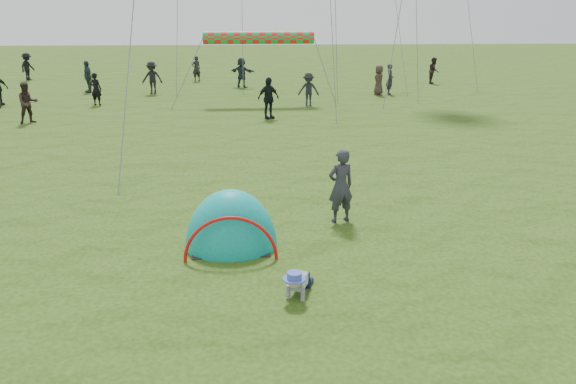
{
  "coord_description": "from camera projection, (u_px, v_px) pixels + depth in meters",
  "views": [
    {
      "loc": [
        -0.73,
        -8.48,
        4.53
      ],
      "look_at": [
        -0.03,
        2.33,
        1.0
      ],
      "focal_mm": 35.0,
      "sensor_mm": 36.0,
      "label": 1
    }
  ],
  "objects": [
    {
      "name": "popup_tent",
      "position": [
        232.0,
        246.0,
        11.28
      ],
      "size": [
        1.86,
        1.54,
        2.37
      ],
      "primitive_type": "ellipsoid",
      "rotation": [
        0.0,
        0.0,
        0.02
      ],
      "color": "#13757F",
      "rests_on": "ground"
    },
    {
      "name": "crowd_person_14",
      "position": [
        268.0,
        98.0,
        24.22
      ],
      "size": [
        1.12,
        0.9,
        1.78
      ],
      "primitive_type": "imported",
      "rotation": [
        0.0,
        0.0,
        0.52
      ],
      "color": "black",
      "rests_on": "ground"
    },
    {
      "name": "rainbow_tube_kite",
      "position": [
        259.0,
        37.0,
        27.63
      ],
      "size": [
        5.45,
        0.64,
        0.64
      ],
      "primitive_type": "cylinder",
      "rotation": [
        0.0,
        1.57,
        0.0
      ],
      "color": "red"
    },
    {
      "name": "crowd_person_9",
      "position": [
        28.0,
        67.0,
        37.45
      ],
      "size": [
        0.99,
        1.31,
        1.8
      ],
      "primitive_type": "imported",
      "rotation": [
        0.0,
        0.0,
        1.26
      ],
      "color": "black",
      "rests_on": "ground"
    },
    {
      "name": "crowd_person_7",
      "position": [
        28.0,
        103.0,
        23.27
      ],
      "size": [
        1.04,
        0.98,
        1.69
      ],
      "primitive_type": "imported",
      "rotation": [
        0.0,
        0.0,
        0.57
      ],
      "color": "#312320",
      "rests_on": "ground"
    },
    {
      "name": "crowd_person_2",
      "position": [
        88.0,
        77.0,
        31.95
      ],
      "size": [
        0.93,
        1.11,
        1.78
      ],
      "primitive_type": "imported",
      "rotation": [
        0.0,
        0.0,
        5.29
      ],
      "color": "#29383F",
      "rests_on": "ground"
    },
    {
      "name": "standing_adult",
      "position": [
        341.0,
        186.0,
        12.35
      ],
      "size": [
        0.7,
        0.58,
        1.66
      ],
      "primitive_type": "imported",
      "rotation": [
        0.0,
        0.0,
        3.48
      ],
      "color": "#2D2C36",
      "rests_on": "ground"
    },
    {
      "name": "crowd_person_3",
      "position": [
        152.0,
        78.0,
        31.43
      ],
      "size": [
        1.21,
        0.77,
        1.79
      ],
      "primitive_type": "imported",
      "rotation": [
        0.0,
        0.0,
        6.19
      ],
      "color": "black",
      "rests_on": "ground"
    },
    {
      "name": "crowd_person_15",
      "position": [
        309.0,
        90.0,
        27.49
      ],
      "size": [
        1.12,
        0.78,
        1.59
      ],
      "primitive_type": "imported",
      "rotation": [
        0.0,
        0.0,
        6.09
      ],
      "color": "black",
      "rests_on": "ground"
    },
    {
      "name": "crowd_person_0",
      "position": [
        390.0,
        79.0,
        31.2
      ],
      "size": [
        0.43,
        0.63,
        1.67
      ],
      "primitive_type": "imported",
      "rotation": [
        0.0,
        0.0,
        1.52
      ],
      "color": "#22242C",
      "rests_on": "ground"
    },
    {
      "name": "crowd_person_4",
      "position": [
        379.0,
        80.0,
        31.03
      ],
      "size": [
        0.75,
        0.92,
        1.62
      ],
      "primitive_type": "imported",
      "rotation": [
        0.0,
        0.0,
        4.38
      ],
      "color": "#372B24",
      "rests_on": "ground"
    },
    {
      "name": "ground",
      "position": [
        299.0,
        291.0,
        9.5
      ],
      "size": [
        140.0,
        140.0,
        0.0
      ],
      "primitive_type": "plane",
      "color": "#1C4008"
    },
    {
      "name": "crawling_toddler",
      "position": [
        298.0,
        281.0,
        9.26
      ],
      "size": [
        0.7,
        0.81,
        0.53
      ],
      "primitive_type": null,
      "rotation": [
        0.0,
        0.0,
        -0.37
      ],
      "color": "black",
      "rests_on": "ground"
    },
    {
      "name": "crowd_person_6",
      "position": [
        196.0,
        69.0,
        36.99
      ],
      "size": [
        0.71,
        0.64,
        1.63
      ],
      "primitive_type": "imported",
      "rotation": [
        0.0,
        0.0,
        3.69
      ],
      "color": "black",
      "rests_on": "ground"
    },
    {
      "name": "crowd_person_12",
      "position": [
        96.0,
        89.0,
        27.66
      ],
      "size": [
        0.67,
        0.55,
        1.59
      ],
      "primitive_type": "imported",
      "rotation": [
        0.0,
        0.0,
        2.81
      ],
      "color": "black",
      "rests_on": "ground"
    },
    {
      "name": "crowd_person_11",
      "position": [
        242.0,
        73.0,
        34.02
      ],
      "size": [
        1.69,
        1.31,
        1.78
      ],
      "primitive_type": "imported",
      "rotation": [
        0.0,
        0.0,
        2.6
      ],
      "color": "#202F37",
      "rests_on": "ground"
    },
    {
      "name": "crowd_person_1",
      "position": [
        434.0,
        71.0,
        35.84
      ],
      "size": [
        0.87,
        0.97,
        1.64
      ],
      "primitive_type": "imported",
      "rotation": [
        0.0,
        0.0,
        1.2
      ],
      "color": "black",
      "rests_on": "ground"
    }
  ]
}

